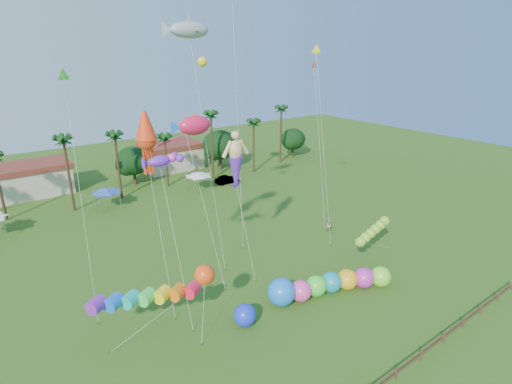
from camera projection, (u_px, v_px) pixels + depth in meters
ground at (331, 332)px, 31.80m from camera, size 160.00×160.00×0.00m
tree_line at (150, 158)px, 65.56m from camera, size 69.46×8.91×11.00m
buildings_row at (100, 170)px, 67.14m from camera, size 35.00×7.00×4.00m
tent_row at (107, 191)px, 54.93m from camera, size 31.00×4.00×0.60m
fence at (396, 372)px, 27.06m from camera, size 36.12×0.12×1.00m
car_b at (227, 179)px, 66.60m from camera, size 4.09×1.54×1.33m
spectator_b at (329, 226)px, 48.83m from camera, size 0.95×0.97×1.58m
caterpillar_inflatable at (326, 285)px, 36.33m from camera, size 11.99×5.90×2.50m
blue_ball at (245, 315)px, 32.34m from camera, size 1.87×1.87×1.87m
rainbow_tube at (168, 299)px, 30.95m from camera, size 8.85×4.24×3.56m
green_worm at (360, 242)px, 40.25m from camera, size 9.23×2.24×3.54m
orange_ball_kite at (205, 275)px, 30.53m from camera, size 2.26×2.34×5.79m
merman_kite at (236, 164)px, 38.24m from camera, size 2.54×4.94×13.58m
fish_kite at (195, 125)px, 36.80m from camera, size 5.04×6.93×15.62m
shark_kite at (190, 30)px, 37.88m from camera, size 5.71×8.25×23.92m
squid_kite at (147, 141)px, 32.59m from camera, size 1.81×5.80×16.72m
lobster_kite at (159, 161)px, 31.41m from camera, size 3.38×6.02×13.59m
delta_kite_red at (315, 68)px, 46.91m from camera, size 1.83×4.77×20.08m
delta_kite_yellow at (317, 54)px, 43.01m from camera, size 1.75×5.47×21.74m
delta_kite_green at (64, 81)px, 29.22m from camera, size 1.64×3.64×20.01m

